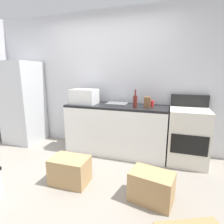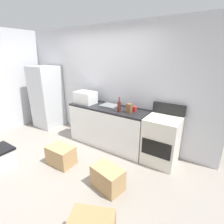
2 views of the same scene
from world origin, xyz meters
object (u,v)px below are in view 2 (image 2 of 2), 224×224
coffee_mug (135,109)px  storage_bin (2,157)px  cardboard_box_large (108,178)px  microwave (85,97)px  knife_block (129,108)px  wine_bottle (119,106)px  cardboard_box_medium (61,155)px  stove_oven (162,140)px  refrigerator (47,97)px

coffee_mug → storage_bin: (-1.78, -1.82, -0.76)m
storage_bin → cardboard_box_large: bearing=18.2°
microwave → knife_block: (1.16, -0.03, -0.05)m
wine_bottle → cardboard_box_medium: (-0.68, -0.97, -0.83)m
stove_oven → storage_bin: (-2.39, -1.78, -0.27)m
wine_bottle → knife_block: 0.20m
coffee_mug → knife_block: 0.15m
refrigerator → cardboard_box_medium: bearing=-31.5°
coffee_mug → microwave: bearing=-175.6°
stove_oven → microwave: 1.91m
cardboard_box_medium → stove_oven: bearing=36.2°
knife_block → wine_bottle: bearing=-161.6°
coffee_mug → storage_bin: coffee_mug is taller
microwave → coffee_mug: (1.22, 0.09, -0.09)m
coffee_mug → cardboard_box_medium: size_ratio=0.20×
wine_bottle → cardboard_box_medium: 1.45m
refrigerator → stove_oven: refrigerator is taller
knife_block → storage_bin: 2.54m
stove_oven → wine_bottle: size_ratio=3.67×
refrigerator → knife_block: refrigerator is taller
stove_oven → coffee_mug: (-0.61, 0.04, 0.48)m
stove_oven → knife_block: (-0.67, -0.09, 0.52)m
microwave → coffee_mug: microwave is taller
microwave → coffee_mug: size_ratio=4.60×
microwave → storage_bin: bearing=-108.2°
stove_oven → coffee_mug: size_ratio=11.00×
cardboard_box_large → stove_oven: bearing=68.4°
knife_block → storage_bin: bearing=-135.6°
cardboard_box_medium → wine_bottle: bearing=55.2°
knife_block → coffee_mug: bearing=65.5°
coffee_mug → cardboard_box_medium: (-0.92, -1.16, -0.77)m
stove_oven → wine_bottle: (-0.86, -0.15, 0.54)m
coffee_mug → storage_bin: size_ratio=0.22×
wine_bottle → refrigerator: bearing=177.8°
refrigerator → knife_block: bearing=-0.7°
refrigerator → stove_oven: (3.27, 0.06, -0.38)m
wine_bottle → cardboard_box_large: bearing=-67.6°
cardboard_box_medium → storage_bin: 1.08m
stove_oven → coffee_mug: stove_oven is taller
microwave → stove_oven: bearing=1.6°
storage_bin → stove_oven: bearing=36.6°
wine_bottle → cardboard_box_large: size_ratio=0.62×
stove_oven → cardboard_box_large: size_ratio=2.27×
wine_bottle → coffee_mug: (0.25, 0.19, -0.06)m
refrigerator → stove_oven: size_ratio=1.54×
stove_oven → microwave: (-1.83, -0.05, 0.57)m
refrigerator → stove_oven: bearing=1.0°
microwave → wine_bottle: size_ratio=1.53×
stove_oven → storage_bin: bearing=-143.4°
coffee_mug → cardboard_box_large: coffee_mug is taller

